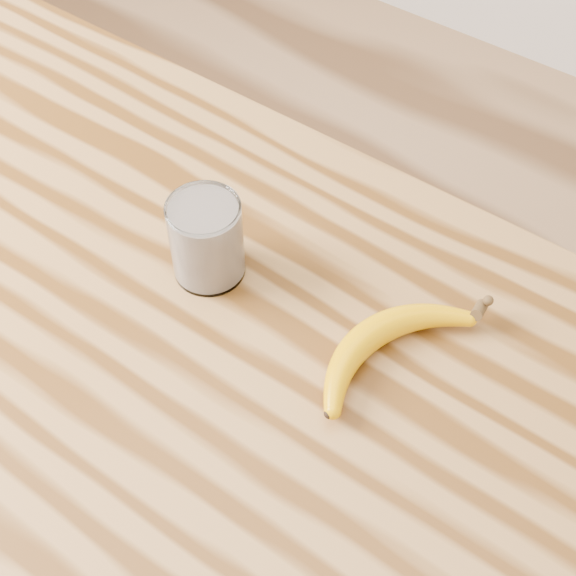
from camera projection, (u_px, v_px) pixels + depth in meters
The scene contains 3 objects.
table at pixel (107, 360), 1.03m from camera, with size 1.20×0.80×0.90m.
smoothie_glass at pixel (206, 240), 0.92m from camera, with size 0.09×0.09×0.11m.
banana at pixel (373, 332), 0.88m from camera, with size 0.11×0.29×0.04m, color #DF9C00, non-canonical shape.
Camera 1 is at (0.52, -0.32, 1.64)m, focal length 50.00 mm.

